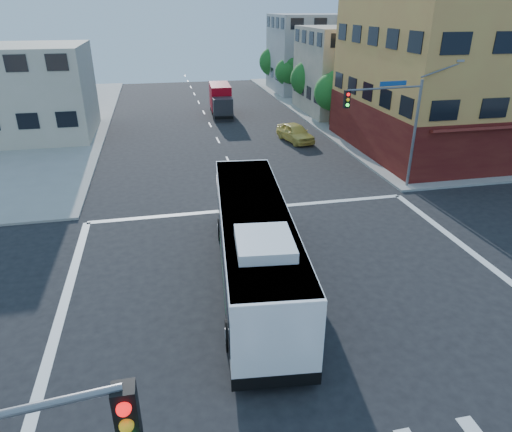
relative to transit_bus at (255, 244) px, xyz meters
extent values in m
plane|color=black|center=(1.53, -1.67, -1.90)|extent=(120.00, 120.00, 0.00)
cube|color=gray|center=(36.53, 33.33, -1.82)|extent=(50.00, 50.00, 0.15)
cube|color=gold|center=(21.53, 16.83, 5.10)|extent=(18.00, 15.00, 14.00)
cube|color=maroon|center=(21.53, 16.83, 0.10)|extent=(18.09, 15.08, 4.00)
cube|color=#BCAA90|center=(18.53, 32.33, 2.60)|extent=(12.00, 10.00, 9.00)
cube|color=#A5A5A0|center=(18.53, 46.33, 3.10)|extent=(12.00, 10.00, 10.00)
cube|color=beige|center=(-15.47, 28.33, 2.10)|extent=(12.00, 10.00, 8.00)
cylinder|color=slate|center=(12.33, 9.13, 1.60)|extent=(0.18, 0.18, 7.00)
cylinder|color=slate|center=(9.83, 8.88, 4.70)|extent=(5.01, 0.62, 0.12)
cube|color=black|center=(7.33, 8.63, 4.20)|extent=(0.32, 0.30, 1.00)
sphere|color=#FF0C0C|center=(7.33, 8.46, 4.50)|extent=(0.20, 0.20, 0.20)
sphere|color=yellow|center=(7.33, 8.46, 4.20)|extent=(0.20, 0.20, 0.20)
sphere|color=#19FF33|center=(7.33, 8.46, 3.90)|extent=(0.20, 0.20, 0.20)
cube|color=navy|center=(10.33, 8.93, 4.95)|extent=(1.80, 0.22, 0.28)
cube|color=gray|center=(14.83, 9.38, 6.10)|extent=(0.50, 0.22, 0.14)
cube|color=black|center=(-4.27, -11.97, 4.20)|extent=(0.32, 0.30, 1.00)
sphere|color=#FF0C0C|center=(-4.27, -12.14, 4.50)|extent=(0.20, 0.20, 0.20)
sphere|color=yellow|center=(-4.27, -12.14, 4.20)|extent=(0.20, 0.20, 0.20)
cylinder|color=#362413|center=(13.33, 26.33, -0.94)|extent=(0.28, 0.28, 1.92)
sphere|color=#19591C|center=(13.33, 26.33, 1.47)|extent=(3.60, 3.60, 3.60)
sphere|color=#19591C|center=(13.73, 26.03, 2.37)|extent=(2.52, 2.52, 2.52)
cylinder|color=#362413|center=(13.33, 34.33, -0.90)|extent=(0.28, 0.28, 1.99)
sphere|color=#19591C|center=(13.33, 34.33, 1.62)|extent=(3.80, 3.80, 3.80)
sphere|color=#19591C|center=(13.73, 34.03, 2.57)|extent=(2.66, 2.66, 2.66)
cylinder|color=#362413|center=(13.33, 42.33, -0.95)|extent=(0.28, 0.28, 1.89)
sphere|color=#19591C|center=(13.33, 42.33, 1.35)|extent=(3.40, 3.40, 3.40)
sphere|color=#19591C|center=(13.73, 42.03, 2.20)|extent=(2.38, 2.38, 2.38)
cylinder|color=#362413|center=(13.33, 50.33, -0.88)|extent=(0.28, 0.28, 2.03)
sphere|color=#19591C|center=(13.33, 50.33, 1.73)|extent=(4.00, 4.00, 4.00)
sphere|color=#19591C|center=(13.73, 50.03, 2.73)|extent=(2.80, 2.80, 2.80)
cube|color=black|center=(0.00, 0.02, -1.30)|extent=(4.13, 13.34, 0.49)
cube|color=white|center=(0.00, 0.02, 0.04)|extent=(4.11, 13.31, 3.11)
cube|color=black|center=(0.00, 0.02, 0.23)|extent=(4.13, 12.93, 1.36)
cube|color=black|center=(0.67, 6.47, 0.12)|extent=(2.55, 0.33, 1.47)
cube|color=#E5590C|center=(0.67, 6.50, 1.21)|extent=(2.08, 0.27, 0.31)
cube|color=white|center=(0.00, 0.02, 1.53)|extent=(4.03, 13.05, 0.13)
cube|color=white|center=(-0.33, -3.23, 1.79)|extent=(2.18, 2.59, 0.39)
cube|color=#0C733C|center=(-1.45, -0.38, -0.75)|extent=(0.64, 5.97, 0.31)
cube|color=#0C733C|center=(1.34, -0.66, -0.75)|extent=(0.64, 5.97, 0.31)
cylinder|color=black|center=(-0.86, 4.32, -1.33)|extent=(0.44, 1.16, 1.13)
cylinder|color=#99999E|center=(-1.02, 4.34, -1.33)|extent=(0.10, 0.57, 0.57)
cylinder|color=black|center=(1.73, 4.06, -1.33)|extent=(0.44, 1.16, 1.13)
cylinder|color=#99999E|center=(1.88, 4.04, -1.33)|extent=(0.10, 0.57, 0.57)
cylinder|color=black|center=(-1.73, -4.01, -1.33)|extent=(0.44, 1.16, 1.13)
cylinder|color=#99999E|center=(-1.88, -4.00, -1.33)|extent=(0.10, 0.57, 0.57)
cylinder|color=black|center=(0.87, -4.28, -1.33)|extent=(0.44, 1.16, 1.13)
cylinder|color=#99999E|center=(1.02, -4.30, -1.33)|extent=(0.10, 0.57, 0.57)
cube|color=#232428|center=(3.16, 31.21, -0.75)|extent=(2.14, 2.06, 2.29)
cube|color=black|center=(3.11, 30.37, -0.40)|extent=(1.85, 0.18, 0.88)
cube|color=#A40312|center=(3.36, 34.56, -0.05)|extent=(2.41, 5.06, 2.65)
cube|color=black|center=(3.30, 33.50, -1.41)|extent=(2.36, 7.16, 0.26)
cylinder|color=black|center=(2.24, 31.44, -1.46)|extent=(0.30, 0.90, 0.88)
cylinder|color=black|center=(4.09, 31.33, -1.46)|extent=(0.30, 0.90, 0.88)
cylinder|color=black|center=(2.40, 34.00, -1.46)|extent=(0.30, 0.90, 0.88)
cylinder|color=black|center=(4.25, 33.89, -1.46)|extent=(0.30, 0.90, 0.88)
cylinder|color=black|center=(2.53, 36.20, -1.46)|extent=(0.30, 0.90, 0.88)
cylinder|color=black|center=(4.38, 36.09, -1.46)|extent=(0.30, 0.90, 0.88)
imported|color=#DFC654|center=(8.25, 21.59, -1.11)|extent=(2.79, 4.90, 1.57)
camera|label=1|loc=(-3.50, -16.66, 9.21)|focal=32.00mm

